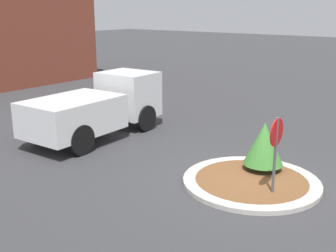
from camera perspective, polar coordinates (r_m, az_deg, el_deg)
ground_plane at (r=11.44m, az=11.17°, el=-7.68°), size 120.00×120.00×0.00m
traffic_island at (r=11.42m, az=11.19°, el=-7.40°), size 3.60×3.60×0.12m
stop_sign at (r=10.34m, az=14.41°, el=-2.23°), size 0.69×0.07×2.01m
island_shrub at (r=11.89m, az=12.88°, el=-2.34°), size 1.10×1.10×1.35m
utility_truck at (r=15.19m, az=-9.42°, el=2.61°), size 5.38×2.35×2.12m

